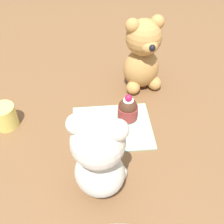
{
  "coord_description": "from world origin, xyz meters",
  "views": [
    {
      "loc": [
        0.04,
        0.45,
        0.5
      ],
      "look_at": [
        0.0,
        0.0,
        0.06
      ],
      "focal_mm": 42.0,
      "sensor_mm": 36.0,
      "label": 1
    }
  ],
  "objects_px": {
    "cupcake_near_cream_bear": "(100,131)",
    "teddy_bear_tan": "(143,55)",
    "cupcake_near_tan_bear": "(128,109)",
    "juice_glass": "(5,116)",
    "teddy_bear_cream": "(99,158)"
  },
  "relations": [
    {
      "from": "teddy_bear_cream",
      "to": "cupcake_near_tan_bear",
      "type": "height_order",
      "value": "teddy_bear_cream"
    },
    {
      "from": "juice_glass",
      "to": "cupcake_near_tan_bear",
      "type": "bearing_deg",
      "value": 179.13
    },
    {
      "from": "teddy_bear_cream",
      "to": "juice_glass",
      "type": "bearing_deg",
      "value": -25.31
    },
    {
      "from": "teddy_bear_cream",
      "to": "cupcake_near_cream_bear",
      "type": "xyz_separation_m",
      "value": [
        -0.01,
        -0.13,
        -0.08
      ]
    },
    {
      "from": "cupcake_near_cream_bear",
      "to": "cupcake_near_tan_bear",
      "type": "bearing_deg",
      "value": -139.45
    },
    {
      "from": "cupcake_near_tan_bear",
      "to": "juice_glass",
      "type": "bearing_deg",
      "value": -0.87
    },
    {
      "from": "teddy_bear_cream",
      "to": "teddy_bear_tan",
      "type": "bearing_deg",
      "value": -96.94
    },
    {
      "from": "cupcake_near_tan_bear",
      "to": "teddy_bear_cream",
      "type": "bearing_deg",
      "value": 67.18
    },
    {
      "from": "cupcake_near_cream_bear",
      "to": "cupcake_near_tan_bear",
      "type": "relative_size",
      "value": 0.87
    },
    {
      "from": "teddy_bear_cream",
      "to": "cupcake_near_cream_bear",
      "type": "relative_size",
      "value": 3.18
    },
    {
      "from": "teddy_bear_tan",
      "to": "juice_glass",
      "type": "distance_m",
      "value": 0.4
    },
    {
      "from": "cupcake_near_cream_bear",
      "to": "cupcake_near_tan_bear",
      "type": "height_order",
      "value": "cupcake_near_tan_bear"
    },
    {
      "from": "teddy_bear_tan",
      "to": "juice_glass",
      "type": "relative_size",
      "value": 3.51
    },
    {
      "from": "teddy_bear_tan",
      "to": "cupcake_near_cream_bear",
      "type": "distance_m",
      "value": 0.26
    },
    {
      "from": "cupcake_near_cream_bear",
      "to": "teddy_bear_tan",
      "type": "bearing_deg",
      "value": -123.24
    }
  ]
}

